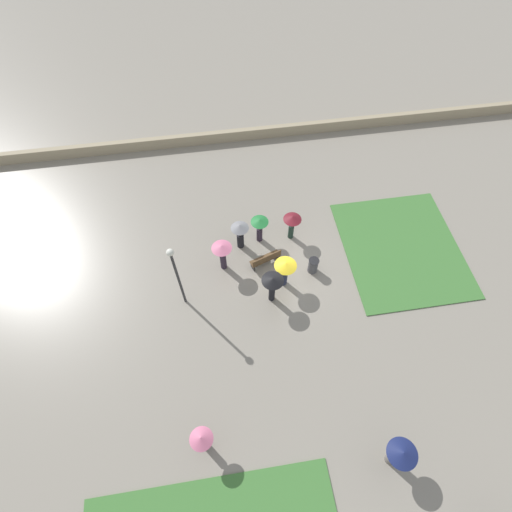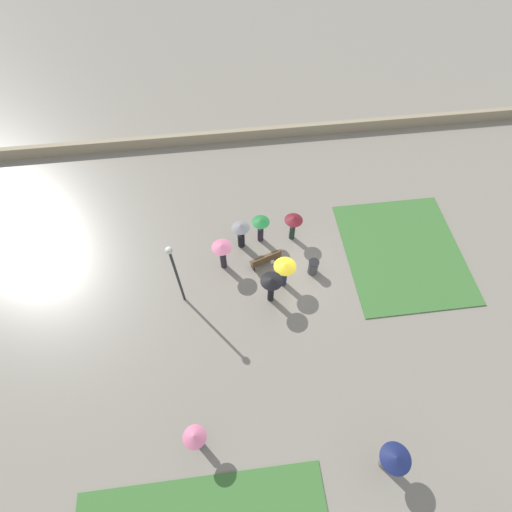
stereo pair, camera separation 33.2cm
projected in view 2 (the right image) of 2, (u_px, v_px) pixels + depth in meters
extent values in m
plane|color=gray|center=(286.00, 271.00, 20.57)|extent=(90.00, 90.00, 0.00)
cube|color=#427A38|center=(403.00, 252.00, 21.19)|extent=(6.06, 7.02, 0.06)
cube|color=tan|center=(261.00, 133.00, 25.90)|extent=(45.00, 0.35, 0.76)
cube|color=brown|center=(265.00, 259.00, 20.49)|extent=(1.67, 0.93, 0.05)
cube|color=brown|center=(267.00, 259.00, 20.20)|extent=(1.55, 0.58, 0.45)
cube|color=#232326|center=(277.00, 256.00, 20.85)|extent=(0.20, 0.38, 0.40)
cube|color=#232326|center=(253.00, 266.00, 20.51)|extent=(0.20, 0.38, 0.40)
cylinder|color=#2D2D30|center=(178.00, 278.00, 17.96)|extent=(0.12, 0.12, 4.14)
sphere|color=white|center=(169.00, 250.00, 16.10)|extent=(0.32, 0.32, 0.32)
cylinder|color=#4C4C51|center=(313.00, 267.00, 20.19)|extent=(0.49, 0.49, 0.90)
cylinder|color=black|center=(314.00, 262.00, 19.80)|extent=(0.53, 0.53, 0.03)
cylinder|color=#1E3328|center=(292.00, 232.00, 21.36)|extent=(0.34, 0.34, 0.97)
sphere|color=beige|center=(293.00, 225.00, 20.87)|extent=(0.19, 0.19, 0.19)
cylinder|color=#4C4C4F|center=(293.00, 222.00, 20.64)|extent=(0.02, 0.02, 0.35)
cone|color=maroon|center=(294.00, 219.00, 20.40)|extent=(0.95, 0.95, 0.23)
cylinder|color=black|center=(241.00, 240.00, 21.07)|extent=(0.50, 0.50, 0.98)
sphere|color=#997051|center=(241.00, 233.00, 20.57)|extent=(0.22, 0.22, 0.22)
cylinder|color=#4C4C4F|center=(241.00, 230.00, 20.33)|extent=(0.02, 0.02, 0.35)
cone|color=gray|center=(241.00, 226.00, 20.08)|extent=(0.93, 0.93, 0.25)
cylinder|color=#2D2333|center=(223.00, 260.00, 20.28)|extent=(0.41, 0.41, 1.14)
sphere|color=beige|center=(222.00, 252.00, 19.70)|extent=(0.23, 0.23, 0.23)
cylinder|color=#4C4C4F|center=(222.00, 249.00, 19.46)|extent=(0.02, 0.02, 0.35)
cone|color=pink|center=(222.00, 246.00, 19.24)|extent=(1.01, 1.01, 0.19)
cylinder|color=#2D2333|center=(260.00, 234.00, 21.28)|extent=(0.37, 0.37, 0.97)
sphere|color=tan|center=(261.00, 227.00, 20.78)|extent=(0.22, 0.22, 0.22)
cylinder|color=#4C4C4F|center=(261.00, 224.00, 20.55)|extent=(0.02, 0.02, 0.35)
cone|color=#237A38|center=(261.00, 221.00, 20.32)|extent=(0.92, 0.92, 0.19)
cylinder|color=black|center=(271.00, 293.00, 19.21)|extent=(0.37, 0.37, 1.20)
sphere|color=tan|center=(271.00, 286.00, 18.61)|extent=(0.22, 0.22, 0.22)
cylinder|color=#4C4C4F|center=(271.00, 283.00, 18.38)|extent=(0.02, 0.02, 0.35)
cone|color=black|center=(272.00, 280.00, 18.15)|extent=(1.04, 1.04, 0.19)
cylinder|color=#282D47|center=(284.00, 278.00, 19.74)|extent=(0.39, 0.39, 1.07)
sphere|color=brown|center=(284.00, 271.00, 19.20)|extent=(0.22, 0.22, 0.22)
cylinder|color=#4C4C4F|center=(285.00, 268.00, 18.96)|extent=(0.02, 0.02, 0.35)
cone|color=gold|center=(285.00, 265.00, 18.70)|extent=(1.09, 1.09, 0.27)
cylinder|color=slate|center=(387.00, 462.00, 15.23)|extent=(0.51, 0.51, 1.13)
sphere|color=tan|center=(392.00, 460.00, 14.68)|extent=(0.19, 0.19, 0.19)
cylinder|color=#4C4C4F|center=(394.00, 459.00, 14.45)|extent=(0.02, 0.02, 0.35)
cone|color=navy|center=(396.00, 458.00, 14.22)|extent=(1.15, 1.15, 0.22)
cylinder|color=black|center=(198.00, 442.00, 15.68)|extent=(0.42, 0.42, 1.01)
sphere|color=brown|center=(196.00, 439.00, 15.17)|extent=(0.21, 0.21, 0.21)
cylinder|color=#4C4C4F|center=(195.00, 438.00, 14.94)|extent=(0.02, 0.02, 0.35)
cone|color=pink|center=(194.00, 436.00, 14.68)|extent=(0.90, 0.90, 0.27)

